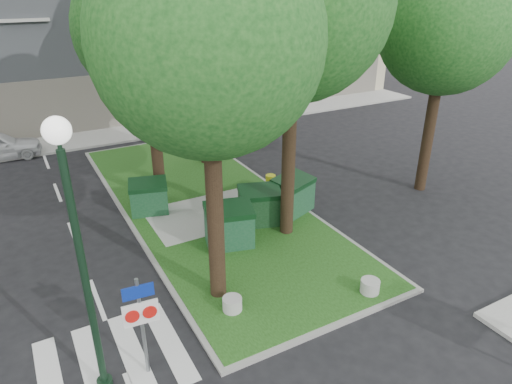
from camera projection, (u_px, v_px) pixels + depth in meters
ground at (315, 333)px, 11.41m from camera, size 120.00×120.00×0.00m
median_island at (206, 203)px, 17.95m from camera, size 6.00×16.00×0.12m
median_kerb at (206, 203)px, 17.95m from camera, size 6.30×16.30×0.10m
building_sidewalk at (126, 133)px, 26.06m from camera, size 42.00×3.00×0.12m
zebra_crossing at (151, 347)px, 10.95m from camera, size 5.00×3.00×0.01m
tree_median_near_left at (209, 16)px, 9.73m from camera, size 5.20×5.20×10.53m
tree_median_mid at (146, 14)px, 15.25m from camera, size 4.80×4.80×9.99m
tree_street_right at (449, 12)px, 16.46m from camera, size 5.00×5.00×10.06m
dumpster_a at (149, 197)px, 16.85m from camera, size 1.58×1.30×1.28m
dumpster_b at (229, 226)px, 14.74m from camera, size 1.76×1.44×1.43m
dumpster_c at (260, 206)px, 16.12m from camera, size 1.71×1.43×1.36m
dumpster_d at (293, 195)px, 16.87m from camera, size 1.80×1.55×1.42m
bollard_left at (232, 304)px, 11.96m from camera, size 0.52×0.52×0.37m
bollard_right at (370, 286)px, 12.64m from camera, size 0.53×0.53×0.38m
bollard_mid at (239, 231)px, 15.43m from camera, size 0.53×0.53×0.38m
litter_bin at (270, 183)px, 18.66m from camera, size 0.40×0.40×0.71m
street_lamp at (77, 236)px, 8.30m from camera, size 0.48×0.48×6.02m
traffic_sign_pole at (141, 314)px, 9.61m from camera, size 0.76×0.11×2.52m
car_silver at (188, 109)px, 28.45m from camera, size 4.59×2.09×1.46m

